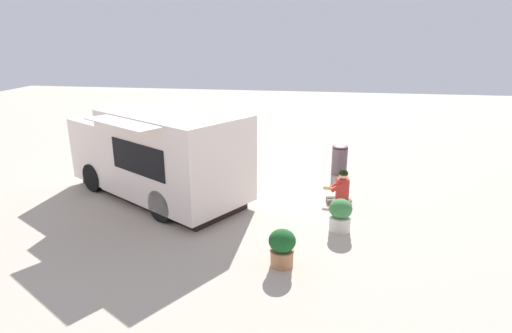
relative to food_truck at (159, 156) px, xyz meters
name	(u,v)px	position (x,y,z in m)	size (l,w,h in m)	color
ground_plane	(216,191)	(0.60, -1.32, -1.10)	(40.00, 40.00, 0.00)	#BDAD9C
food_truck	(159,156)	(0.00, 0.00, 0.00)	(4.53, 5.38, 2.29)	white
person_customer	(341,189)	(0.26, -4.63, -0.75)	(0.49, 0.76, 0.89)	#696058
planter_flowering_near	(340,215)	(-1.33, -4.56, -0.73)	(0.49, 0.49, 0.73)	beige
planter_flowering_far	(190,143)	(3.96, 0.47, -0.71)	(0.46, 0.46, 0.73)	#404B57
planter_flowering_side	(282,247)	(-2.95, -3.47, -0.72)	(0.50, 0.50, 0.72)	#AB734C
trash_bin	(339,159)	(2.54, -4.65, -0.64)	(0.47, 0.47, 0.90)	#55464C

